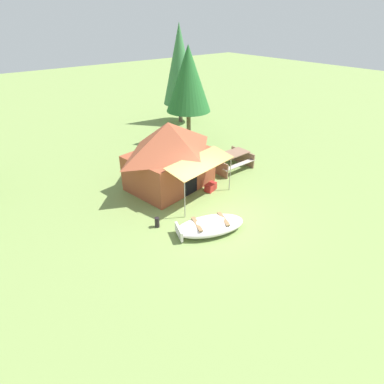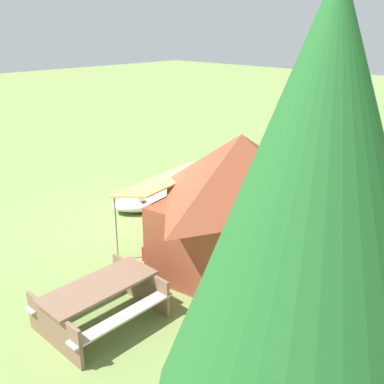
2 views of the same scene
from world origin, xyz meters
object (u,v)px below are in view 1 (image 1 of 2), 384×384
beached_rowboat (210,226)px  pine_tree_back_right (180,65)px  fuel_can (157,222)px  pine_tree_far_center (188,79)px  picnic_table (230,159)px  cooler_box (211,187)px  canvas_cabin_tent (169,154)px

beached_rowboat → pine_tree_back_right: 13.23m
fuel_can → pine_tree_far_center: 9.19m
pine_tree_back_right → pine_tree_far_center: bearing=-119.9°
beached_rowboat → pine_tree_far_center: 9.40m
picnic_table → cooler_box: size_ratio=3.66×
canvas_cabin_tent → picnic_table: canvas_cabin_tent is taller
cooler_box → pine_tree_back_right: bearing=60.6°
fuel_can → pine_tree_far_center: bearing=44.5°
picnic_table → pine_tree_far_center: size_ratio=0.38×
pine_tree_back_right → picnic_table: bearing=-109.5°
beached_rowboat → cooler_box: beached_rowboat is taller
beached_rowboat → cooler_box: (1.95, 2.15, -0.08)m
pine_tree_back_right → beached_rowboat: bearing=-122.3°
picnic_table → pine_tree_back_right: (2.69, 7.57, 3.23)m
beached_rowboat → pine_tree_back_right: size_ratio=0.43×
picnic_table → beached_rowboat: bearing=-142.0°
canvas_cabin_tent → picnic_table: bearing=-6.7°
picnic_table → fuel_can: size_ratio=5.24×
pine_tree_back_right → pine_tree_far_center: (-1.98, -3.43, -0.18)m
pine_tree_far_center → picnic_table: bearing=-99.7°
cooler_box → fuel_can: bearing=-166.2°
beached_rowboat → pine_tree_back_right: bearing=57.7°
canvas_cabin_tent → fuel_can: bearing=-133.7°
canvas_cabin_tent → pine_tree_back_right: 9.59m
beached_rowboat → picnic_table: bearing=38.0°
picnic_table → fuel_can: bearing=-161.0°
canvas_cabin_tent → pine_tree_far_center: 5.84m
beached_rowboat → picnic_table: 5.24m
cooler_box → pine_tree_back_right: pine_tree_back_right is taller
picnic_table → pine_tree_back_right: bearing=70.5°
picnic_table → pine_tree_far_center: bearing=80.3°
fuel_can → pine_tree_far_center: (6.12, 6.00, 3.33)m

